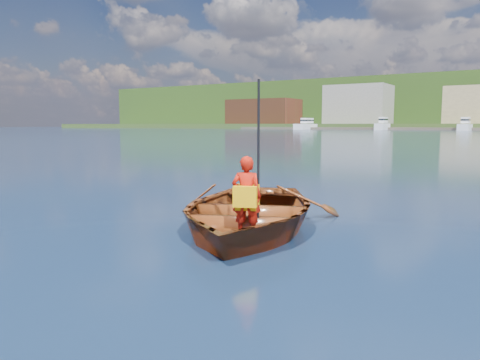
# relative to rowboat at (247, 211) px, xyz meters

# --- Properties ---
(ground) EXTENTS (600.00, 600.00, 0.00)m
(ground) POSITION_rel_rowboat_xyz_m (-1.22, -0.08, -0.30)
(ground) COLOR #111E3B
(ground) RESTS_ON ground
(rowboat) EXTENTS (4.51, 5.21, 0.91)m
(rowboat) POSITION_rel_rowboat_xyz_m (0.00, 0.00, 0.00)
(rowboat) COLOR brown
(rowboat) RESTS_ON ground
(child_paddler) EXTENTS (0.50, 0.44, 2.26)m
(child_paddler) POSITION_rel_rowboat_xyz_m (0.47, -0.78, 0.39)
(child_paddler) COLOR red
(child_paddler) RESTS_ON ground
(hillside_trees) EXTENTS (315.67, 80.82, 25.49)m
(hillside_trees) POSITION_rel_rowboat_xyz_m (-33.29, 240.31, 18.39)
(hillside_trees) COLOR #382314
(hillside_trees) RESTS_ON ground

